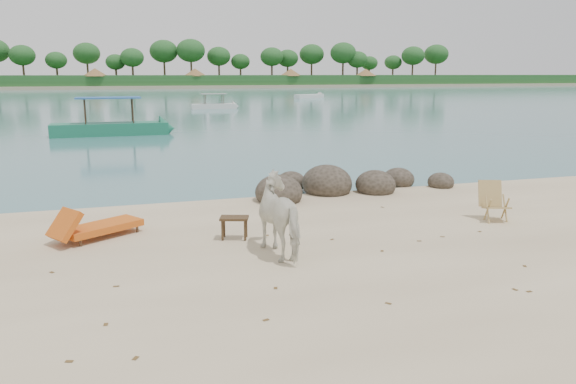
% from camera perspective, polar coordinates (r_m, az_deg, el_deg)
% --- Properties ---
extents(water, '(400.00, 400.00, 0.00)m').
position_cam_1_polar(water, '(99.39, -15.55, 9.50)').
color(water, '#396672').
rests_on(water, ground).
extents(far_shore, '(420.00, 90.00, 1.40)m').
position_cam_1_polar(far_shore, '(179.34, -16.44, 10.35)').
color(far_shore, tan).
rests_on(far_shore, ground).
extents(far_scenery, '(420.00, 18.00, 9.50)m').
position_cam_1_polar(far_scenery, '(146.01, -16.25, 11.34)').
color(far_scenery, '#1E4C1E').
rests_on(far_scenery, ground).
extents(boulders, '(6.46, 3.09, 1.11)m').
position_cam_1_polar(boulders, '(16.82, 4.87, 0.65)').
color(boulders, '#2E281F').
rests_on(boulders, ground).
extents(cow, '(1.13, 1.95, 1.55)m').
position_cam_1_polar(cow, '(10.91, -0.34, -2.52)').
color(cow, white).
rests_on(cow, ground).
extents(side_table, '(0.68, 0.55, 0.48)m').
position_cam_1_polar(side_table, '(12.05, -5.46, -3.80)').
color(side_table, '#342215').
rests_on(side_table, ground).
extents(lounge_chair, '(2.17, 1.76, 0.63)m').
position_cam_1_polar(lounge_chair, '(12.79, -18.39, -3.08)').
color(lounge_chair, '#DD5D1A').
rests_on(lounge_chair, ground).
extents(deck_chair, '(0.79, 0.82, 0.94)m').
position_cam_1_polar(deck_chair, '(14.29, 20.45, -1.05)').
color(deck_chair, tan).
rests_on(deck_chair, ground).
extents(boat_near, '(7.38, 1.74, 3.57)m').
position_cam_1_polar(boat_near, '(34.51, -17.77, 8.54)').
color(boat_near, '#1A6A4C').
rests_on(boat_near, water).
extents(boat_mid, '(5.14, 1.18, 2.51)m').
position_cam_1_polar(boat_mid, '(58.59, -7.56, 9.65)').
color(boat_mid, silver).
rests_on(boat_mid, water).
extents(boat_far, '(5.62, 3.51, 0.65)m').
position_cam_1_polar(boat_far, '(83.57, 2.17, 9.76)').
color(boat_far, silver).
rests_on(boat_far, water).
extents(dead_leaves, '(9.04, 6.52, 0.00)m').
position_cam_1_polar(dead_leaves, '(10.26, 4.41, -7.98)').
color(dead_leaves, brown).
rests_on(dead_leaves, ground).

